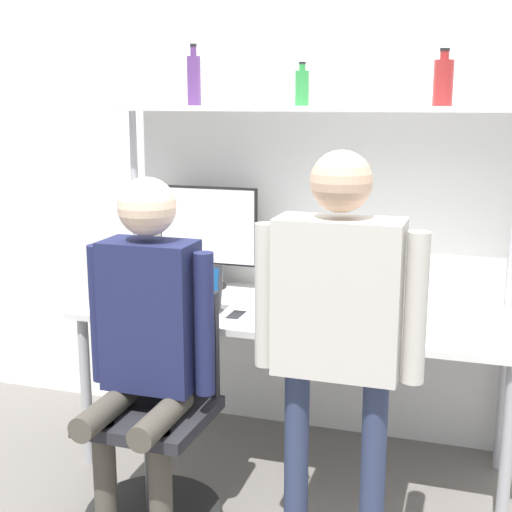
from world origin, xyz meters
TOP-DOWN VIEW (x-y plane):
  - ground_plane at (0.00, 0.00)m, footprint 12.00×12.00m
  - wall_back at (0.00, 0.82)m, footprint 8.00×0.06m
  - desk at (0.00, 0.40)m, footprint 2.00×0.77m
  - shelf_unit at (0.00, 0.63)m, footprint 1.90×0.30m
  - monitor at (-0.54, 0.65)m, footprint 0.52×0.18m
  - laptop at (-0.46, 0.21)m, footprint 0.29×0.21m
  - cell_phone at (-0.23, 0.20)m, footprint 0.07×0.15m
  - office_chair at (-0.42, -0.24)m, footprint 0.56×0.56m
  - person_seated at (-0.42, -0.29)m, footprint 0.53×0.47m
  - person_standing at (0.33, -0.34)m, footprint 0.60×0.21m
  - bottle_red at (0.59, 0.63)m, footprint 0.09×0.09m
  - bottle_green at (-0.05, 0.63)m, footprint 0.07×0.07m
  - bottle_purple at (-0.59, 0.63)m, footprint 0.07×0.07m

SIDE VIEW (x-z plane):
  - ground_plane at x=0.00m, z-range 0.00..0.00m
  - office_chair at x=-0.42m, z-range -0.18..0.77m
  - desk at x=0.00m, z-range 0.31..1.08m
  - cell_phone at x=-0.23m, z-range 0.76..0.77m
  - laptop at x=-0.46m, z-range 0.72..0.93m
  - person_seated at x=-0.42m, z-range 0.14..1.56m
  - person_standing at x=0.33m, z-range 0.21..1.76m
  - monitor at x=-0.54m, z-range 0.80..1.32m
  - wall_back at x=0.00m, z-range 0.00..2.70m
  - shelf_unit at x=0.00m, z-range 0.64..2.32m
  - bottle_green at x=-0.05m, z-range 1.67..1.87m
  - bottle_red at x=0.59m, z-range 1.66..1.91m
  - bottle_purple at x=-0.59m, z-range 1.66..1.95m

